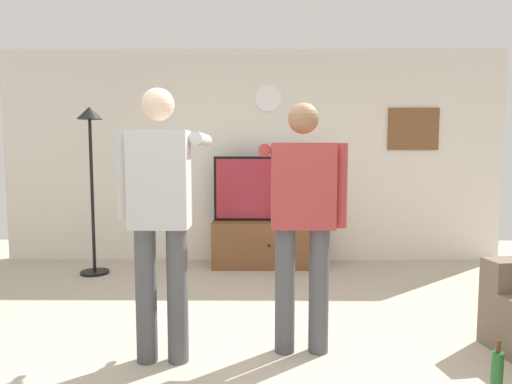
# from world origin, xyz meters

# --- Properties ---
(ground_plane) EXTENTS (8.40, 8.40, 0.00)m
(ground_plane) POSITION_xyz_m (0.00, 0.00, 0.00)
(ground_plane) COLOR #B2A893
(back_wall) EXTENTS (6.40, 0.10, 2.70)m
(back_wall) POSITION_xyz_m (0.00, 2.95, 1.35)
(back_wall) COLOR silver
(back_wall) RESTS_ON ground_plane
(tv_stand) EXTENTS (1.37, 0.50, 0.56)m
(tv_stand) POSITION_xyz_m (0.20, 2.60, 0.28)
(tv_stand) COLOR brown
(tv_stand) RESTS_ON ground_plane
(television) EXTENTS (1.34, 0.07, 0.79)m
(television) POSITION_xyz_m (0.20, 2.65, 0.96)
(television) COLOR black
(television) RESTS_ON tv_stand
(wall_clock) EXTENTS (0.34, 0.03, 0.34)m
(wall_clock) POSITION_xyz_m (0.20, 2.89, 2.09)
(wall_clock) COLOR white
(framed_picture) EXTENTS (0.64, 0.04, 0.53)m
(framed_picture) POSITION_xyz_m (2.04, 2.90, 1.70)
(framed_picture) COLOR brown
(floor_lamp) EXTENTS (0.32, 0.32, 1.92)m
(floor_lamp) POSITION_xyz_m (-1.82, 2.24, 1.37)
(floor_lamp) COLOR black
(floor_lamp) RESTS_ON ground_plane
(person_standing_nearer_lamp) EXTENTS (0.56, 0.78, 1.82)m
(person_standing_nearer_lamp) POSITION_xyz_m (-0.56, 0.12, 1.03)
(person_standing_nearer_lamp) COLOR #4C4C51
(person_standing_nearer_lamp) RESTS_ON ground_plane
(person_standing_nearer_couch) EXTENTS (0.61, 0.78, 1.74)m
(person_standing_nearer_couch) POSITION_xyz_m (0.39, 0.27, 0.99)
(person_standing_nearer_couch) COLOR #4C4C51
(person_standing_nearer_couch) RESTS_ON ground_plane
(beverage_bottle) EXTENTS (0.07, 0.07, 0.34)m
(beverage_bottle) POSITION_xyz_m (1.46, -0.32, 0.14)
(beverage_bottle) COLOR #1E5923
(beverage_bottle) RESTS_ON ground_plane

